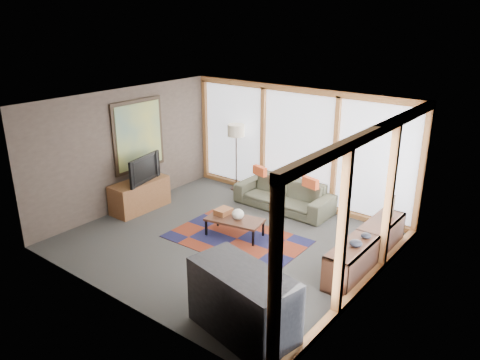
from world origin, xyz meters
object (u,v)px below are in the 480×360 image
Objects in this scene: coffee_table at (235,227)px; television at (141,169)px; floor_lamp at (236,157)px; sofa at (284,195)px; bar_counter at (243,303)px; tv_console at (140,195)px; bookshelf at (367,249)px.

coffee_table is 1.05× the size of television.
floor_lamp reaches higher than coffee_table.
sofa is 2.12× the size of television.
tv_console is at bearing 166.93° from bar_counter.
floor_lamp is 1.23× the size of tv_console.
bar_counter is at bearing -50.67° from floor_lamp.
tv_console is 0.86× the size of bar_counter.
tv_console is (-0.88, -2.25, -0.48)m from floor_lamp.
bar_counter is (3.43, -4.19, -0.32)m from floor_lamp.
sofa is 3.12m from television.
sofa is at bearing -10.47° from floor_lamp.
bookshelf reaches higher than coffee_table.
tv_console is at bearing -174.01° from coffee_table.
tv_console is (-4.86, -0.79, 0.03)m from bookshelf.
sofa is at bearing 154.08° from bookshelf.
floor_lamp is (-1.55, 0.29, 0.49)m from sofa.
bookshelf is 4.92m from tv_console.
television is at bearing -170.92° from bookshelf.
tv_console is at bearing -111.38° from floor_lamp.
coffee_table is 2.49m from bookshelf.
floor_lamp is 4.27m from bookshelf.
bar_counter is at bearing -63.74° from sofa.
sofa is 2.01× the size of coffee_table.
coffee_table is at bearing -52.31° from floor_lamp.
television is (-2.36, -1.94, 0.63)m from sofa.
sofa is 1.42× the size of bar_counter.
floor_lamp is at bearing -33.26° from television.
television is at bearing -109.87° from floor_lamp.
floor_lamp is 2.46m from tv_console.
floor_lamp is 5.43m from bar_counter.
bookshelf is at bearing 89.88° from bar_counter.
sofa is 1.66× the size of tv_console.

